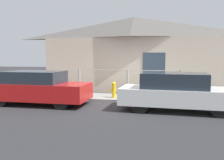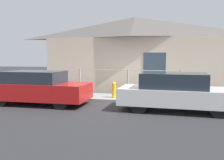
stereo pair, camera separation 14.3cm
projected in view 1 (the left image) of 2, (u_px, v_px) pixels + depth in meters
The scene contains 8 objects.
ground_plane at pixel (122, 103), 10.31m from camera, with size 60.00×60.00×0.00m, color #2D2D30.
sidewalk at pixel (125, 98), 11.13m from camera, with size 24.00×1.70×0.10m.
house at pixel (133, 32), 13.37m from camera, with size 9.71×2.23×4.01m.
fence at pixel (128, 81), 11.75m from camera, with size 4.90×0.10×1.20m.
car_left at pixel (38, 88), 9.87m from camera, with size 3.96×1.68×1.33m.
car_right at pixel (177, 92), 8.72m from camera, with size 4.11×1.79×1.33m.
fire_hydrant at pixel (114, 89), 10.89m from camera, with size 0.40×0.18×0.70m.
potted_plant_near_hydrant at pixel (127, 90), 11.58m from camera, with size 0.37×0.37×0.47m.
Camera 1 is at (1.80, -10.02, 1.92)m, focal length 40.00 mm.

